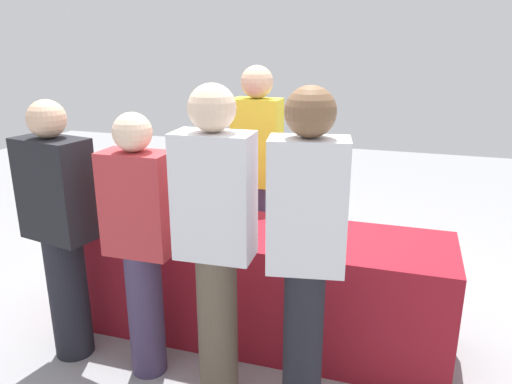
% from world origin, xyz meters
% --- Properties ---
extents(ground_plane, '(12.00, 12.00, 0.00)m').
position_xyz_m(ground_plane, '(0.00, 0.00, 0.00)').
color(ground_plane, gray).
extents(tasting_table, '(2.42, 0.68, 0.74)m').
position_xyz_m(tasting_table, '(0.00, 0.00, 0.37)').
color(tasting_table, maroon).
rests_on(tasting_table, ground_plane).
extents(wine_bottle_0, '(0.08, 0.08, 0.33)m').
position_xyz_m(wine_bottle_0, '(-0.63, 0.12, 0.86)').
color(wine_bottle_0, black).
rests_on(wine_bottle_0, tasting_table).
extents(wine_bottle_1, '(0.08, 0.08, 0.31)m').
position_xyz_m(wine_bottle_1, '(-0.44, 0.17, 0.86)').
color(wine_bottle_1, black).
rests_on(wine_bottle_1, tasting_table).
extents(wine_bottle_2, '(0.07, 0.07, 0.33)m').
position_xyz_m(wine_bottle_2, '(-0.12, 0.13, 0.86)').
color(wine_bottle_2, black).
rests_on(wine_bottle_2, tasting_table).
extents(wine_bottle_3, '(0.07, 0.07, 0.31)m').
position_xyz_m(wine_bottle_3, '(0.22, 0.11, 0.85)').
color(wine_bottle_3, black).
rests_on(wine_bottle_3, tasting_table).
extents(wine_glass_0, '(0.07, 0.07, 0.15)m').
position_xyz_m(wine_glass_0, '(-0.84, -0.17, 0.85)').
color(wine_glass_0, silver).
rests_on(wine_glass_0, tasting_table).
extents(wine_glass_1, '(0.06, 0.06, 0.14)m').
position_xyz_m(wine_glass_1, '(-0.76, -0.05, 0.85)').
color(wine_glass_1, silver).
rests_on(wine_glass_1, tasting_table).
extents(wine_glass_2, '(0.07, 0.07, 0.13)m').
position_xyz_m(wine_glass_2, '(-0.51, -0.07, 0.84)').
color(wine_glass_2, silver).
rests_on(wine_glass_2, tasting_table).
extents(wine_glass_3, '(0.06, 0.06, 0.14)m').
position_xyz_m(wine_glass_3, '(-0.35, -0.06, 0.84)').
color(wine_glass_3, silver).
rests_on(wine_glass_3, tasting_table).
extents(wine_glass_4, '(0.07, 0.07, 0.14)m').
position_xyz_m(wine_glass_4, '(-0.02, -0.11, 0.84)').
color(wine_glass_4, silver).
rests_on(wine_glass_4, tasting_table).
extents(wine_glass_5, '(0.07, 0.07, 0.13)m').
position_xyz_m(wine_glass_5, '(0.30, -0.12, 0.84)').
color(wine_glass_5, silver).
rests_on(wine_glass_5, tasting_table).
extents(server_pouring, '(0.36, 0.23, 1.72)m').
position_xyz_m(server_pouring, '(-0.18, 0.60, 0.96)').
color(server_pouring, '#3F3351').
rests_on(server_pouring, ground_plane).
extents(guest_0, '(0.46, 0.31, 1.59)m').
position_xyz_m(guest_0, '(-1.03, -0.55, 0.85)').
color(guest_0, black).
rests_on(guest_0, ground_plane).
extents(guest_1, '(0.37, 0.21, 1.54)m').
position_xyz_m(guest_1, '(-0.49, -0.56, 0.84)').
color(guest_1, '#3F3351').
rests_on(guest_1, ground_plane).
extents(guest_2, '(0.39, 0.23, 1.71)m').
position_xyz_m(guest_2, '(-0.01, -0.64, 0.94)').
color(guest_2, brown).
rests_on(guest_2, ground_plane).
extents(guest_3, '(0.39, 0.26, 1.71)m').
position_xyz_m(guest_3, '(0.45, -0.66, 0.95)').
color(guest_3, black).
rests_on(guest_3, ground_plane).
extents(menu_board, '(0.58, 0.17, 0.72)m').
position_xyz_m(menu_board, '(-1.13, 0.83, 0.36)').
color(menu_board, white).
rests_on(menu_board, ground_plane).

